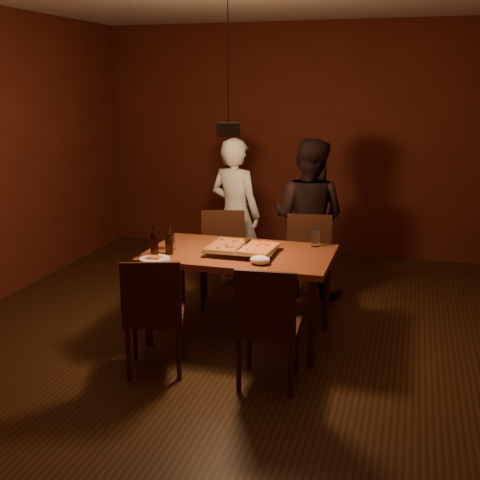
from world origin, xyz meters
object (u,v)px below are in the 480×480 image
(diner_dark, at_px, (308,218))
(pizza_tray, at_px, (242,250))
(pendant_lamp, at_px, (228,128))
(chair_far_left, at_px, (223,249))
(diner_white, at_px, (235,214))
(chair_far_right, at_px, (308,254))
(chair_near_right, at_px, (267,317))
(beer_bottle_b, at_px, (169,239))
(dining_table, at_px, (240,260))
(chair_near_left, at_px, (153,306))
(beer_bottle_a, at_px, (154,242))
(plate_slice, at_px, (154,259))

(diner_dark, bearing_deg, pizza_tray, 89.20)
(diner_dark, relative_size, pendant_lamp, 1.43)
(chair_far_left, relative_size, pendant_lamp, 0.47)
(pizza_tray, distance_m, diner_white, 1.37)
(chair_far_right, distance_m, pizza_tray, 0.97)
(chair_near_right, distance_m, pizza_tray, 0.89)
(pendant_lamp, bearing_deg, beer_bottle_b, -174.72)
(chair_far_left, bearing_deg, dining_table, 102.40)
(chair_far_right, relative_size, diner_white, 0.31)
(chair_far_left, height_order, chair_near_left, same)
(beer_bottle_a, relative_size, plate_slice, 1.01)
(pizza_tray, distance_m, pendant_lamp, 1.00)
(chair_near_left, distance_m, beer_bottle_b, 0.70)
(chair_far_left, xyz_separation_m, chair_near_right, (0.82, -1.57, 0.00))
(pizza_tray, height_order, beer_bottle_a, beer_bottle_a)
(diner_white, bearing_deg, chair_near_left, 107.65)
(chair_far_left, xyz_separation_m, chair_far_right, (0.82, 0.05, 0.00))
(pizza_tray, xyz_separation_m, diner_white, (-0.45, 1.30, 0.01))
(chair_near_left, distance_m, beer_bottle_a, 0.64)
(dining_table, relative_size, pendant_lamp, 1.36)
(chair_far_right, height_order, plate_slice, chair_far_right)
(dining_table, distance_m, beer_bottle_b, 0.61)
(chair_far_right, bearing_deg, chair_near_right, 82.71)
(pizza_tray, bearing_deg, chair_near_right, -65.76)
(chair_near_right, bearing_deg, pendant_lamp, 123.04)
(chair_far_right, distance_m, chair_near_left, 1.85)
(pizza_tray, height_order, diner_dark, diner_dark)
(beer_bottle_a, bearing_deg, chair_far_left, 78.71)
(dining_table, distance_m, beer_bottle_a, 0.72)
(pizza_tray, bearing_deg, chair_near_left, -122.35)
(chair_far_right, bearing_deg, plate_slice, 43.71)
(plate_slice, bearing_deg, pendant_lamp, 23.64)
(chair_far_left, height_order, beer_bottle_b, beer_bottle_b)
(plate_slice, bearing_deg, chair_far_right, 50.93)
(pizza_tray, relative_size, plate_slice, 2.31)
(pizza_tray, bearing_deg, beer_bottle_a, -159.43)
(chair_near_right, xyz_separation_m, plate_slice, (-1.00, 0.38, 0.22))
(pizza_tray, distance_m, beer_bottle_b, 0.60)
(dining_table, xyz_separation_m, pizza_tray, (0.03, -0.03, 0.10))
(chair_far_left, distance_m, chair_near_left, 1.60)
(chair_near_right, bearing_deg, chair_far_right, 86.03)
(chair_far_right, relative_size, beer_bottle_b, 1.99)
(chair_near_left, xyz_separation_m, pendant_lamp, (0.37, 0.65, 1.22))
(beer_bottle_a, height_order, beer_bottle_b, beer_bottle_b)
(chair_far_left, xyz_separation_m, pizza_tray, (0.43, -0.81, 0.24))
(beer_bottle_b, bearing_deg, dining_table, 22.58)
(chair_far_right, xyz_separation_m, pendant_lamp, (-0.47, -1.00, 1.22))
(chair_far_left, relative_size, diner_white, 0.33)
(diner_white, bearing_deg, dining_table, 125.76)
(dining_table, xyz_separation_m, beer_bottle_b, (-0.53, -0.22, 0.20))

